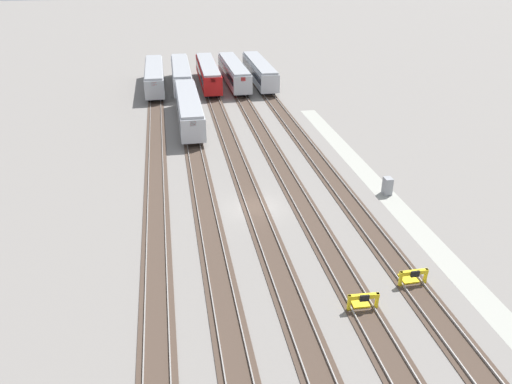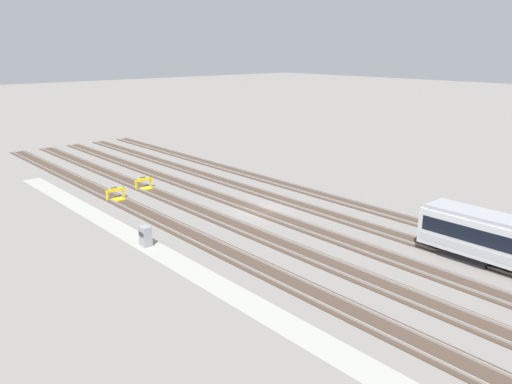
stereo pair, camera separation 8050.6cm
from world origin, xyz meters
name	(u,v)px [view 2 (the right image)]	position (x,y,z in m)	size (l,w,h in m)	color
ground_plane	(260,211)	(0.00, 0.00, 0.00)	(400.00, 400.00, 0.00)	gray
service_walkway	(144,243)	(0.00, -12.29, 0.00)	(54.00, 2.00, 0.01)	#9E9E93
rail_track_nearest	(185,232)	(0.00, -8.48, 0.04)	(90.00, 2.23, 0.21)	#47382D
rail_track_near_inner	(225,221)	(0.00, -4.24, 0.04)	(90.00, 2.23, 0.21)	#47382D
rail_track_middle	(260,211)	(0.00, 0.00, 0.04)	(90.00, 2.24, 0.21)	#47382D
rail_track_far_inner	(291,202)	(0.00, 4.24, 0.04)	(90.00, 2.23, 0.21)	#47382D
rail_track_farthest	(320,194)	(0.00, 8.48, 0.04)	(90.00, 2.23, 0.21)	#47382D
bumper_stop_nearest_track	(117,195)	(-12.51, -8.48, 0.51)	(1.35, 2.00, 1.22)	yellow
bumper_stop_near_inner_track	(145,184)	(-14.32, -4.25, 0.51)	(1.38, 2.01, 1.22)	yellow
electrical_cabinet	(145,236)	(0.51, -12.44, 0.80)	(0.90, 0.73, 1.60)	gray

